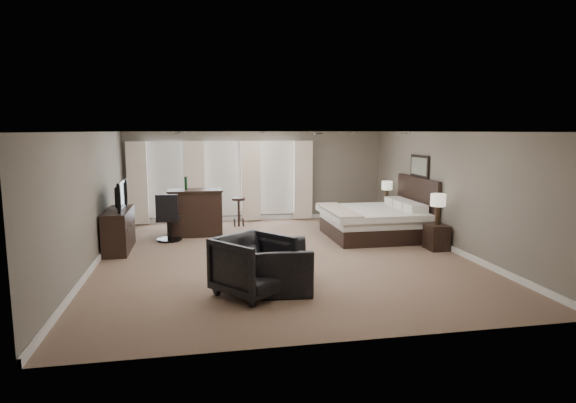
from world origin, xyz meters
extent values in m
cube|color=#795F4D|center=(0.00, 0.00, 0.00)|extent=(7.60, 8.60, 0.04)
cube|color=silver|center=(0.00, 0.00, 2.60)|extent=(7.60, 8.60, 0.04)
cube|color=#6F685D|center=(0.00, 4.25, 1.30)|extent=(7.50, 0.04, 2.60)
cube|color=#6F685D|center=(0.00, -4.25, 1.30)|extent=(7.50, 0.04, 2.60)
cube|color=#6F685D|center=(-3.75, 0.00, 1.30)|extent=(0.04, 8.50, 2.60)
cube|color=#6F685D|center=(3.75, 0.00, 1.30)|extent=(0.04, 8.50, 2.60)
cube|color=silver|center=(-2.60, 4.19, 1.25)|extent=(1.15, 0.04, 2.05)
cube|color=silver|center=(-1.00, 4.19, 1.25)|extent=(1.15, 0.04, 2.05)
cube|color=silver|center=(0.60, 4.19, 1.25)|extent=(1.15, 0.04, 2.05)
cube|color=beige|center=(-3.35, 4.07, 1.18)|extent=(0.55, 0.12, 2.30)
cube|color=beige|center=(-1.80, 4.07, 1.18)|extent=(0.55, 0.12, 2.30)
cube|color=beige|center=(-0.20, 4.07, 1.18)|extent=(0.55, 0.12, 2.30)
cube|color=beige|center=(1.35, 4.07, 1.18)|extent=(0.55, 0.12, 2.30)
cube|color=silver|center=(2.58, 1.37, 0.74)|extent=(2.32, 2.21, 1.47)
cube|color=black|center=(3.47, -0.08, 0.28)|extent=(0.42, 0.52, 0.56)
cube|color=black|center=(3.47, 2.82, 0.31)|extent=(0.46, 0.57, 0.62)
cube|color=beige|center=(3.47, -0.08, 0.91)|extent=(0.33, 0.33, 0.68)
cube|color=beige|center=(3.47, 2.82, 0.93)|extent=(0.30, 0.30, 0.61)
cube|color=slate|center=(3.70, 1.37, 1.75)|extent=(0.04, 0.96, 0.56)
cube|color=black|center=(-3.45, 1.16, 0.45)|extent=(0.50, 1.56, 0.91)
imported|color=black|center=(-3.45, 1.16, 0.98)|extent=(0.63, 1.10, 0.14)
imported|color=black|center=(-0.44, -2.10, 0.52)|extent=(0.88, 1.25, 1.03)
imported|color=black|center=(-0.88, -2.29, 0.53)|extent=(1.41, 1.40, 1.06)
cube|color=black|center=(-1.78, 2.39, 0.59)|extent=(1.35, 0.70, 1.18)
cube|color=black|center=(-1.82, 3.00, 0.39)|extent=(0.40, 0.40, 0.77)
cube|color=black|center=(-0.62, 3.35, 0.40)|extent=(0.39, 0.39, 0.80)
cube|color=black|center=(-2.42, 1.91, 0.58)|extent=(0.62, 0.62, 1.16)
camera|label=1|loc=(-1.73, -9.72, 2.62)|focal=30.00mm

